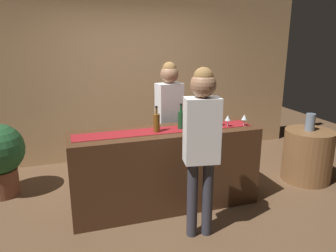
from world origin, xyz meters
The scene contains 13 objects.
ground_plane centered at (0.00, 0.00, 0.00)m, with size 10.00×10.00×0.00m, color brown.
back_wall centered at (0.00, 1.90, 1.45)m, with size 6.00×0.12×2.90m, color tan.
bar_counter centered at (0.00, 0.00, 0.48)m, with size 2.22×0.60×0.96m, color #472B19.
counter_runner_cloth centered at (0.00, 0.00, 0.97)m, with size 2.11×0.28×0.01m, color maroon.
wine_bottle_amber centered at (-0.11, -0.04, 1.08)m, with size 0.07×0.07×0.30m.
wine_bottle_green centered at (0.20, 0.01, 1.08)m, with size 0.07×0.07×0.30m.
wine_bottle_clear centered at (0.60, -0.06, 1.08)m, with size 0.07×0.07×0.30m.
wine_glass_near_customer centered at (0.76, -0.09, 1.07)m, with size 0.07×0.07×0.14m.
wine_glass_mid_counter centered at (0.97, -0.11, 1.07)m, with size 0.07×0.07×0.14m.
bartender centered at (0.24, 0.58, 1.05)m, with size 0.37×0.25×1.70m.
customer_sipping centered at (0.15, -0.69, 1.09)m, with size 0.37×0.25×1.75m.
round_side_table centered at (2.16, 0.09, 0.37)m, with size 0.68×0.68×0.74m, color brown.
vase_on_side_table centered at (2.15, 0.10, 0.86)m, with size 0.13×0.13×0.24m, color slate.
Camera 1 is at (-1.09, -3.47, 2.03)m, focal length 34.97 mm.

